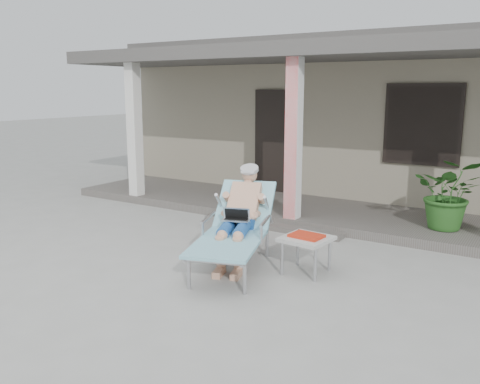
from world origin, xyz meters
The scene contains 8 objects.
ground centered at (0.00, 0.00, 0.00)m, with size 60.00×60.00×0.00m, color #9E9E99.
house centered at (0.00, 6.50, 1.67)m, with size 10.40×5.40×3.30m.
porch_deck centered at (0.00, 3.00, 0.07)m, with size 10.00×2.00×0.15m, color #605B56.
porch_overhang centered at (0.00, 2.95, 2.79)m, with size 10.00×2.30×2.85m.
porch_step centered at (0.00, 1.85, 0.04)m, with size 2.00×0.30×0.07m, color #605B56.
lounger centered at (0.21, 0.11, 0.81)m, with size 1.33×2.09×1.31m.
side_table centered at (1.13, 0.27, 0.42)m, with size 0.61×0.61×0.50m.
potted_palm centered at (2.33, 2.80, 0.70)m, with size 0.99×0.86×1.10m, color #26591E.
Camera 1 is at (3.64, -5.29, 2.27)m, focal length 38.00 mm.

